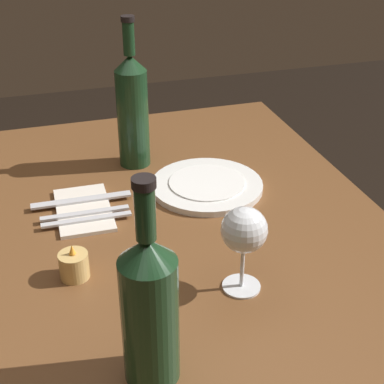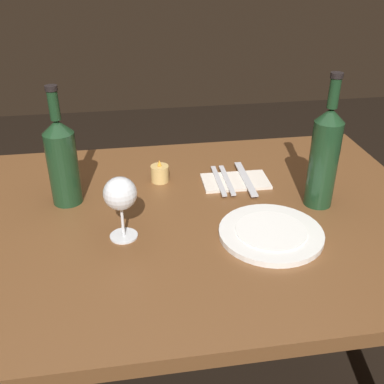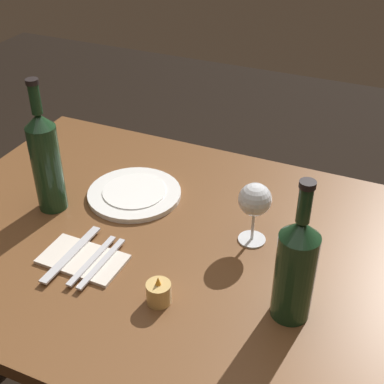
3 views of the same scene
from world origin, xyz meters
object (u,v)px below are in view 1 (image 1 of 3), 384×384
wine_bottle (150,307)px  table_knife (82,200)px  wine_bottle_second (131,109)px  fork_inner (85,213)px  fork_outer (87,219)px  votive_candle (74,266)px  folded_napkin (84,210)px  wine_glass_left (244,232)px  dinner_plate (207,185)px

wine_bottle → table_knife: bearing=4.0°
wine_bottle_second → fork_inner: (-0.21, 0.15, -0.13)m
fork_outer → table_knife: bearing=0.0°
wine_bottle_second → votive_candle: (-0.40, 0.19, -0.12)m
fork_outer → table_knife: same height
folded_napkin → table_knife: table_knife is taller
wine_bottle → folded_napkin: size_ratio=1.64×
fork_inner → fork_outer: size_ratio=1.00×
folded_napkin → fork_outer: bearing=180.0°
folded_napkin → wine_glass_left: bearing=-145.5°
dinner_plate → fork_inner: 0.28m
wine_bottle_second → table_knife: wine_bottle_second is taller
wine_glass_left → table_knife: 0.43m
votive_candle → fork_outer: bearing=-14.8°
votive_candle → dinner_plate: bearing=-53.8°
wine_bottle_second → dinner_plate: size_ratio=1.41×
wine_glass_left → votive_candle: wine_glass_left is taller
wine_bottle_second → folded_napkin: wine_bottle_second is taller
wine_bottle_second → folded_napkin: 0.27m
wine_glass_left → folded_napkin: 0.41m
fork_inner → wine_glass_left: bearing=-143.3°
dinner_plate → fork_inner: size_ratio=1.38×
wine_glass_left → votive_candle: bearing=67.4°
votive_candle → fork_outer: votive_candle is taller
votive_candle → folded_napkin: votive_candle is taller
wine_bottle → fork_outer: size_ratio=1.75×
wine_bottle → folded_napkin: 0.48m
folded_napkin → fork_inner: (-0.02, 0.00, 0.01)m
folded_napkin → fork_inner: 0.03m
fork_inner → folded_napkin: bearing=0.0°
wine_glass_left → votive_candle: size_ratio=2.33×
wine_bottle → fork_outer: wine_bottle is taller
wine_bottle_second → votive_candle: size_ratio=5.21×
folded_napkin → fork_inner: size_ratio=1.06×
wine_bottle → dinner_plate: bearing=-26.2°
wine_bottle → fork_outer: (0.42, 0.03, -0.11)m
fork_inner → table_knife: bearing=0.0°
fork_inner → wine_bottle: bearing=-175.5°
dinner_plate → fork_inner: bearing=99.1°
dinner_plate → folded_napkin: (-0.02, 0.28, -0.00)m
votive_candle → fork_inner: votive_candle is taller
fork_outer → wine_bottle_second: bearing=-31.5°
wine_bottle → votive_candle: (0.25, 0.08, -0.10)m
fork_inner → table_knife: size_ratio=0.86×
wine_bottle → table_knife: wine_bottle is taller
wine_bottle → folded_napkin: bearing=4.2°
wine_glass_left → votive_candle: 0.30m
votive_candle → folded_napkin: size_ratio=0.35×
folded_napkin → wine_bottle_second: bearing=-37.9°
table_knife → votive_candle: bearing=169.9°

